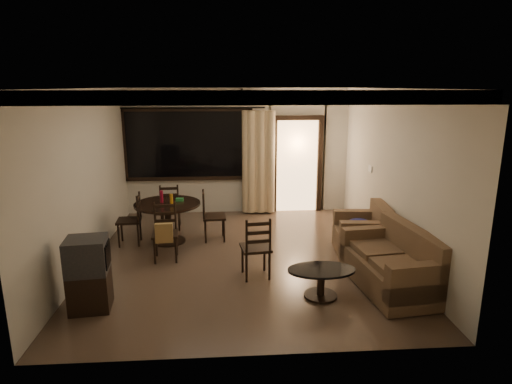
{
  "coord_description": "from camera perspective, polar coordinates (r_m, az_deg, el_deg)",
  "views": [
    {
      "loc": [
        -0.25,
        -6.8,
        2.84
      ],
      "look_at": [
        0.24,
        0.2,
        1.09
      ],
      "focal_mm": 30.0,
      "sensor_mm": 36.0,
      "label": 1
    }
  ],
  "objects": [
    {
      "name": "ground",
      "position": [
        7.38,
        -1.74,
        -8.67
      ],
      "size": [
        5.5,
        5.5,
        0.0
      ],
      "primitive_type": "plane",
      "color": "#7F6651",
      "rests_on": "ground"
    },
    {
      "name": "room_shell",
      "position": [
        8.68,
        1.65,
        7.3
      ],
      "size": [
        5.5,
        6.7,
        5.5
      ],
      "color": "beige",
      "rests_on": "ground"
    },
    {
      "name": "dining_table",
      "position": [
        8.04,
        -11.68,
        -2.53
      ],
      "size": [
        1.21,
        1.21,
        0.97
      ],
      "rotation": [
        0.0,
        0.0,
        0.07
      ],
      "color": "black",
      "rests_on": "ground"
    },
    {
      "name": "dining_chair_west",
      "position": [
        8.2,
        -16.41,
        -4.79
      ],
      "size": [
        0.45,
        0.45,
        0.95
      ],
      "rotation": [
        0.0,
        0.0,
        -1.5
      ],
      "color": "black",
      "rests_on": "ground"
    },
    {
      "name": "dining_chair_east",
      "position": [
        8.12,
        -5.67,
        -4.45
      ],
      "size": [
        0.45,
        0.45,
        0.95
      ],
      "rotation": [
        0.0,
        0.0,
        1.64
      ],
      "color": "black",
      "rests_on": "ground"
    },
    {
      "name": "dining_chair_south",
      "position": [
        7.32,
        -11.96,
        -6.6
      ],
      "size": [
        0.45,
        0.5,
        0.95
      ],
      "rotation": [
        0.0,
        0.0,
        0.07
      ],
      "color": "black",
      "rests_on": "ground"
    },
    {
      "name": "dining_chair_north",
      "position": [
        8.88,
        -11.31,
        -3.04
      ],
      "size": [
        0.45,
        0.45,
        0.95
      ],
      "rotation": [
        0.0,
        0.0,
        3.21
      ],
      "color": "black",
      "rests_on": "ground"
    },
    {
      "name": "tv_cabinet",
      "position": [
        6.0,
        -21.4,
        -10.14
      ],
      "size": [
        0.56,
        0.51,
        0.97
      ],
      "rotation": [
        0.0,
        0.0,
        0.11
      ],
      "color": "black",
      "rests_on": "ground"
    },
    {
      "name": "sofa",
      "position": [
        6.5,
        17.95,
        -9.28
      ],
      "size": [
        1.06,
        1.72,
        0.87
      ],
      "rotation": [
        0.0,
        0.0,
        0.12
      ],
      "color": "#40281E",
      "rests_on": "ground"
    },
    {
      "name": "armchair",
      "position": [
        7.66,
        14.23,
        -5.38
      ],
      "size": [
        0.93,
        0.93,
        0.86
      ],
      "rotation": [
        0.0,
        0.0,
        -0.1
      ],
      "color": "#40281E",
      "rests_on": "ground"
    },
    {
      "name": "coffee_table",
      "position": [
        6.05,
        8.68,
        -11.28
      ],
      "size": [
        0.94,
        0.56,
        0.41
      ],
      "rotation": [
        0.0,
        0.0,
        -0.22
      ],
      "color": "black",
      "rests_on": "ground"
    },
    {
      "name": "side_chair",
      "position": [
        6.56,
        -0.01,
        -8.89
      ],
      "size": [
        0.48,
        0.48,
        0.97
      ],
      "rotation": [
        0.0,
        0.0,
        3.27
      ],
      "color": "black",
      "rests_on": "ground"
    }
  ]
}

